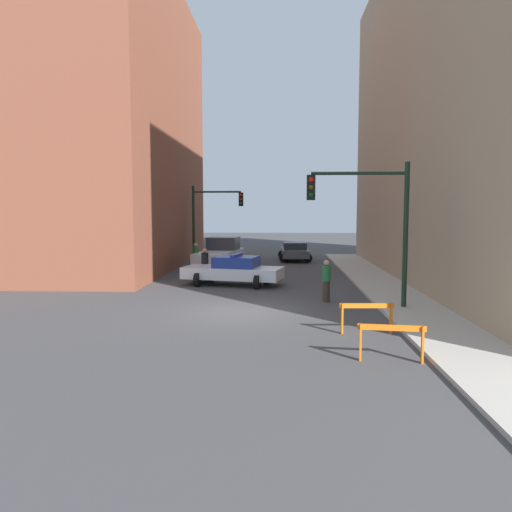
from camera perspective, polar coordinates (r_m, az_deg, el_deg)
The scene contains 13 objects.
ground_plane at distance 17.92m, azimuth -1.78°, elevation -6.37°, with size 120.00×120.00×0.00m, color #424244.
sidewalk_right at distance 18.49m, azimuth 17.87°, elevation -6.07°, with size 2.40×44.00×0.12m.
building_corner_left at distance 34.60m, azimuth -20.67°, elevation 13.61°, with size 14.00×20.00×17.62m.
traffic_light_near at distance 18.40m, azimuth 13.25°, elevation 4.87°, with size 3.64×0.35×5.20m.
traffic_light_far at distance 33.58m, azimuth -5.31°, elevation 4.92°, with size 3.44×0.35×5.20m.
police_car at distance 23.96m, azimuth -2.58°, elevation -1.64°, with size 4.99×3.00×1.52m.
white_truck at distance 30.92m, azimuth -4.11°, elevation 0.27°, with size 3.08×5.61×1.90m.
parked_car_near at distance 35.59m, azimuth 4.43°, elevation 0.56°, with size 2.36×4.35×1.31m.
pedestrian_crossing at distance 25.52m, azimuth -5.86°, elevation -0.93°, with size 0.36×0.36×1.66m.
pedestrian_corner at distance 29.56m, azimuth -6.89°, elevation -0.08°, with size 0.47×0.47×1.66m.
pedestrian_sidewalk at distance 19.84m, azimuth 8.04°, elevation -2.75°, with size 0.40×0.40×1.66m.
barrier_front at distance 12.47m, azimuth 15.22°, elevation -8.87°, with size 1.60×0.33×0.90m.
barrier_mid at distance 15.05m, azimuth 12.53°, elevation -6.37°, with size 1.60×0.24×0.90m.
Camera 1 is at (1.39, -17.49, 3.64)m, focal length 35.00 mm.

